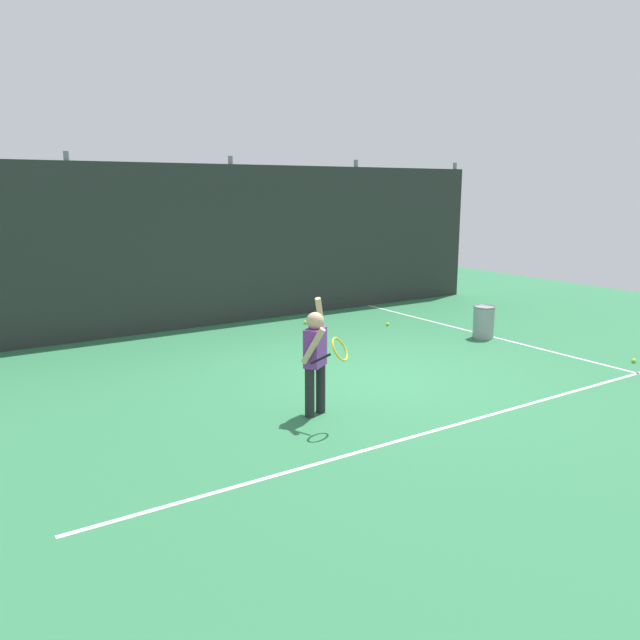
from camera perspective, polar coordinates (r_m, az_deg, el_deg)
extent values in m
plane|color=#2D7247|center=(8.75, 4.68, -5.11)|extent=(20.00, 20.00, 0.00)
cube|color=white|center=(7.38, 14.17, -8.71)|extent=(9.00, 0.05, 0.00)
cube|color=white|center=(11.59, 14.31, -1.18)|extent=(0.05, 9.00, 0.00)
cube|color=#282D2B|center=(12.09, -7.84, 6.79)|extent=(11.90, 0.08, 3.00)
cylinder|color=slate|center=(11.21, -21.55, 6.06)|extent=(0.09, 0.09, 3.15)
cylinder|color=slate|center=(12.13, -7.97, 7.16)|extent=(0.09, 0.09, 3.15)
cylinder|color=slate|center=(13.62, 3.21, 7.77)|extent=(0.09, 0.09, 3.15)
cylinder|color=slate|center=(15.51, 11.96, 8.04)|extent=(0.09, 0.09, 3.15)
cylinder|color=#232326|center=(7.13, -0.95, -6.62)|extent=(0.11, 0.11, 0.58)
cylinder|color=#232326|center=(7.27, 0.06, -6.26)|extent=(0.11, 0.11, 0.58)
cube|color=#72338C|center=(7.05, -0.45, -2.51)|extent=(0.34, 0.31, 0.44)
sphere|color=tan|center=(6.98, -0.45, -0.08)|extent=(0.20, 0.20, 0.20)
cylinder|color=tan|center=(7.16, 0.01, 0.35)|extent=(0.21, 0.17, 0.46)
cylinder|color=tan|center=(6.84, -0.62, -2.38)|extent=(0.22, 0.28, 0.43)
cylinder|color=black|center=(6.76, 0.06, -3.57)|extent=(0.16, 0.21, 0.15)
torus|color=yellow|center=(6.65, 1.81, -2.68)|extent=(0.33, 0.29, 0.26)
cylinder|color=gray|center=(11.22, 14.70, -0.21)|extent=(0.36, 0.36, 0.55)
torus|color=#595B60|center=(11.17, 14.78, 1.17)|extent=(0.38, 0.38, 0.02)
sphere|color=#CCE033|center=(10.39, -0.10, -2.14)|extent=(0.07, 0.07, 0.07)
sphere|color=#CCE033|center=(11.92, 6.19, -0.37)|extent=(0.07, 0.07, 0.07)
sphere|color=#CCE033|center=(10.47, 26.72, -3.33)|extent=(0.07, 0.07, 0.07)
sphere|color=#CCE033|center=(12.00, -1.35, -0.21)|extent=(0.07, 0.07, 0.07)
sphere|color=#CCE033|center=(11.91, -0.07, -0.31)|extent=(0.07, 0.07, 0.07)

